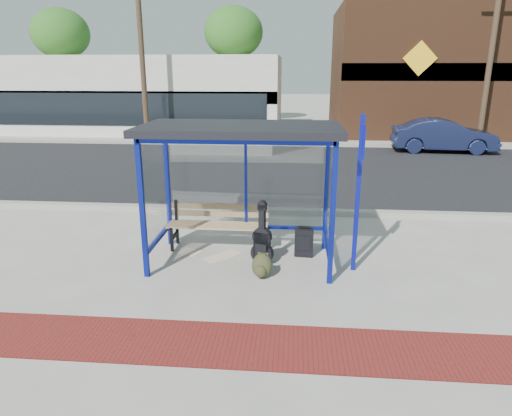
# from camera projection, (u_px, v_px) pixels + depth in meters

# --- Properties ---
(ground) EXTENTS (120.00, 120.00, 0.00)m
(ground) POSITION_uv_depth(u_px,v_px,m) (242.00, 261.00, 8.18)
(ground) COLOR #B2ADA0
(ground) RESTS_ON ground
(brick_paver_strip) EXTENTS (60.00, 1.00, 0.01)m
(brick_paver_strip) POSITION_uv_depth(u_px,v_px,m) (218.00, 344.00, 5.70)
(brick_paver_strip) COLOR maroon
(brick_paver_strip) RESTS_ON ground
(curb_near) EXTENTS (60.00, 0.25, 0.12)m
(curb_near) POSITION_uv_depth(u_px,v_px,m) (256.00, 210.00, 10.93)
(curb_near) COLOR gray
(curb_near) RESTS_ON ground
(street_asphalt) EXTENTS (60.00, 10.00, 0.00)m
(street_asphalt) POSITION_uv_depth(u_px,v_px,m) (268.00, 169.00, 15.81)
(street_asphalt) COLOR black
(street_asphalt) RESTS_ON ground
(curb_far) EXTENTS (60.00, 0.25, 0.12)m
(curb_far) POSITION_uv_depth(u_px,v_px,m) (275.00, 144.00, 20.65)
(curb_far) COLOR gray
(curb_far) RESTS_ON ground
(far_sidewalk) EXTENTS (60.00, 4.00, 0.01)m
(far_sidewalk) POSITION_uv_depth(u_px,v_px,m) (277.00, 140.00, 22.48)
(far_sidewalk) COLOR #B2ADA0
(far_sidewalk) RESTS_ON ground
(bus_shelter) EXTENTS (3.30, 1.80, 2.42)m
(bus_shelter) POSITION_uv_depth(u_px,v_px,m) (241.00, 145.00, 7.65)
(bus_shelter) COLOR navy
(bus_shelter) RESTS_ON ground
(storefront_white) EXTENTS (18.00, 6.04, 4.00)m
(storefront_white) POSITION_uv_depth(u_px,v_px,m) (119.00, 94.00, 25.48)
(storefront_white) COLOR silver
(storefront_white) RESTS_ON ground
(storefront_brown) EXTENTS (10.00, 7.08, 6.40)m
(storefront_brown) POSITION_uv_depth(u_px,v_px,m) (430.00, 72.00, 24.23)
(storefront_brown) COLOR #59331E
(storefront_brown) RESTS_ON ground
(tree_left) EXTENTS (3.60, 3.60, 7.03)m
(tree_left) POSITION_uv_depth(u_px,v_px,m) (61.00, 34.00, 28.72)
(tree_left) COLOR #4C3826
(tree_left) RESTS_ON ground
(tree_mid) EXTENTS (3.60, 3.60, 7.03)m
(tree_mid) POSITION_uv_depth(u_px,v_px,m) (234.00, 33.00, 27.82)
(tree_mid) COLOR #4C3826
(tree_mid) RESTS_ON ground
(tree_right) EXTENTS (3.60, 3.60, 7.03)m
(tree_right) POSITION_uv_depth(u_px,v_px,m) (497.00, 31.00, 26.56)
(tree_right) COLOR #4C3826
(tree_right) RESTS_ON ground
(utility_pole_west) EXTENTS (1.60, 0.24, 8.00)m
(utility_pole_west) POSITION_uv_depth(u_px,v_px,m) (142.00, 51.00, 20.25)
(utility_pole_west) COLOR #4C3826
(utility_pole_west) RESTS_ON ground
(utility_pole_east) EXTENTS (1.60, 0.24, 8.00)m
(utility_pole_east) POSITION_uv_depth(u_px,v_px,m) (492.00, 50.00, 19.03)
(utility_pole_east) COLOR #4C3826
(utility_pole_east) RESTS_ON ground
(bench) EXTENTS (1.90, 0.48, 0.90)m
(bench) POSITION_uv_depth(u_px,v_px,m) (218.00, 223.00, 8.66)
(bench) COLOR black
(bench) RESTS_ON ground
(guitar_bag) EXTENTS (0.41, 0.23, 1.09)m
(guitar_bag) POSITION_uv_depth(u_px,v_px,m) (262.00, 242.00, 7.96)
(guitar_bag) COLOR black
(guitar_bag) RESTS_ON ground
(suitcase) EXTENTS (0.35, 0.25, 0.57)m
(suitcase) POSITION_uv_depth(u_px,v_px,m) (304.00, 242.00, 8.34)
(suitcase) COLOR black
(suitcase) RESTS_ON ground
(backpack) EXTENTS (0.37, 0.35, 0.41)m
(backpack) POSITION_uv_depth(u_px,v_px,m) (262.00, 266.00, 7.49)
(backpack) COLOR #2E2F1A
(backpack) RESTS_ON ground
(sign_post) EXTENTS (0.13, 0.33, 2.63)m
(sign_post) POSITION_uv_depth(u_px,v_px,m) (359.00, 186.00, 7.41)
(sign_post) COLOR #0E149C
(sign_post) RESTS_ON ground
(newspaper_a) EXTENTS (0.48, 0.43, 0.01)m
(newspaper_a) POSITION_uv_depth(u_px,v_px,m) (190.00, 252.00, 8.58)
(newspaper_a) COLOR white
(newspaper_a) RESTS_ON ground
(newspaper_b) EXTENTS (0.48, 0.48, 0.01)m
(newspaper_b) POSITION_uv_depth(u_px,v_px,m) (215.00, 258.00, 8.28)
(newspaper_b) COLOR white
(newspaper_b) RESTS_ON ground
(newspaper_c) EXTENTS (0.52, 0.53, 0.01)m
(newspaper_c) POSITION_uv_depth(u_px,v_px,m) (229.00, 254.00, 8.47)
(newspaper_c) COLOR white
(newspaper_c) RESTS_ON ground
(parked_car) EXTENTS (4.22, 1.71, 1.36)m
(parked_car) POSITION_uv_depth(u_px,v_px,m) (444.00, 136.00, 18.91)
(parked_car) COLOR #171E42
(parked_car) RESTS_ON ground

